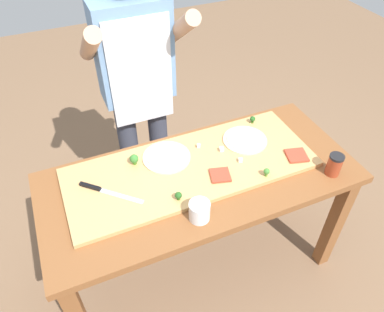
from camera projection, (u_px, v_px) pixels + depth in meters
The scene contains 18 objects.
ground_plane at pixel (198, 262), 2.35m from camera, with size 8.00×8.00×0.00m, color brown.
prep_table at pixel (200, 192), 1.90m from camera, with size 1.57×0.69×0.79m.
cutting_board at pixel (191, 167), 1.85m from camera, with size 1.25×0.48×0.02m, color tan.
chefs_knife at pixel (102, 190), 1.71m from camera, with size 0.25×0.24×0.02m.
pizza_whole_white_garlic at pixel (245, 140), 1.98m from camera, with size 0.24×0.24×0.02m.
pizza_whole_cheese_artichoke at pixel (167, 157), 1.88m from camera, with size 0.24×0.24×0.02m.
pizza_slice_center at pixel (297, 155), 1.89m from camera, with size 0.10×0.10×0.01m, color #BC3D28.
pizza_slice_far_left at pixel (220, 175), 1.78m from camera, with size 0.09×0.09×0.01m, color #BC3D28.
broccoli_floret_back_right at pixel (267, 172), 1.77m from camera, with size 0.03×0.03×0.05m.
broccoli_floret_front_right at pixel (253, 119), 2.08m from camera, with size 0.03×0.03×0.04m.
broccoli_floret_back_left at pixel (134, 159), 1.83m from camera, with size 0.04×0.04×0.06m.
broccoli_floret_back_mid at pixel (178, 196), 1.66m from camera, with size 0.03×0.03×0.04m.
cheese_crumble_a at pixel (240, 160), 1.86m from camera, with size 0.02×0.02×0.02m, color silver.
cheese_crumble_b at pixel (199, 146), 1.94m from camera, with size 0.02×0.02×0.02m, color silver.
cheese_crumble_c at pixel (222, 149), 1.92m from camera, with size 0.02×0.02×0.02m, color white.
flour_cup at pixel (199, 212), 1.60m from camera, with size 0.09×0.09×0.09m.
sauce_jar at pixel (334, 165), 1.80m from camera, with size 0.07×0.07×0.12m.
cook_center at pixel (137, 80), 2.08m from camera, with size 0.54×0.39×1.67m.
Camera 1 is at (-0.54, -1.16, 2.09)m, focal length 34.57 mm.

